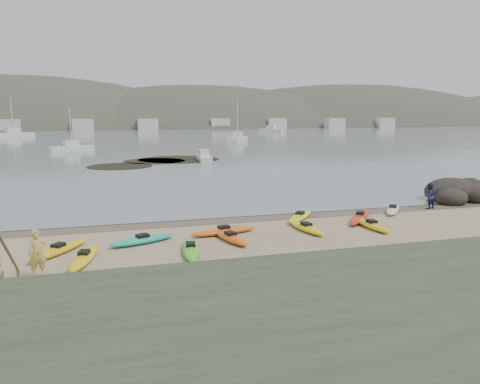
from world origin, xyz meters
name	(u,v)px	position (x,y,z in m)	size (l,w,h in m)	color
ground	(240,217)	(0.00, 0.00, 0.00)	(600.00, 600.00, 0.00)	tan
wet_sand	(241,218)	(0.00, -0.30, 0.00)	(60.00, 60.00, 0.00)	brown
water	(116,122)	(0.00, 300.00, 0.01)	(1200.00, 1200.00, 0.00)	slate
bluff	(452,337)	(0.00, -17.50, 1.00)	(60.00, 8.00, 2.00)	#475138
kayaks	(254,231)	(-0.41, -3.95, 0.17)	(21.57, 8.18, 0.34)	#E15D13
person_west	(37,254)	(-9.99, -7.70, 0.91)	(0.67, 0.44, 1.82)	#CDB452
person_east	(429,196)	(12.25, -0.94, 0.83)	(0.81, 0.63, 1.66)	navy
rock_cluster	(460,196)	(16.38, 1.02, 0.26)	(5.42, 4.01, 1.91)	black
kelp_mats	(160,161)	(-0.98, 33.27, 0.03)	(16.65, 15.16, 0.04)	black
moored_boats	(153,136)	(3.41, 86.91, 0.58)	(80.97, 89.35, 1.33)	silver
far_hills	(207,159)	(39.38, 193.97, -15.93)	(550.00, 135.00, 80.00)	#384235
far_town	(144,124)	(6.00, 145.00, 2.00)	(199.00, 5.00, 4.00)	beige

